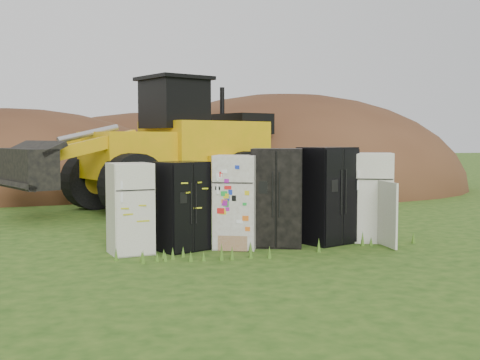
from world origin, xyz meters
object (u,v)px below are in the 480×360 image
object	(u,v)px
fridge_open_door	(371,197)
wheel_loader	(145,143)
fridge_black_side	(182,206)
fridge_black_right	(327,195)
fridge_leftmost	(130,208)
fridge_dark_mid	(277,197)
fridge_sticker	(236,202)

from	to	relation	value
fridge_open_door	wheel_loader	bearing A→B (deg)	144.39
fridge_black_side	fridge_black_right	bearing A→B (deg)	-25.37
fridge_leftmost	wheel_loader	world-z (taller)	wheel_loader
fridge_black_side	fridge_dark_mid	bearing A→B (deg)	-25.85
fridge_dark_mid	wheel_loader	bearing A→B (deg)	127.26
fridge_black_side	fridge_dark_mid	xyz separation A→B (m)	(1.88, -0.04, 0.12)
fridge_leftmost	fridge_black_right	world-z (taller)	fridge_black_right
fridge_sticker	fridge_black_right	distance (m)	1.90
fridge_dark_mid	fridge_open_door	world-z (taller)	fridge_dark_mid
fridge_open_door	wheel_loader	size ratio (longest dim) A/B	0.22
fridge_black_side	fridge_dark_mid	world-z (taller)	fridge_dark_mid
fridge_black_side	fridge_sticker	xyz separation A→B (m)	(1.04, -0.04, 0.06)
fridge_black_side	wheel_loader	size ratio (longest dim) A/B	0.21
fridge_sticker	wheel_loader	size ratio (longest dim) A/B	0.22
fridge_leftmost	wheel_loader	size ratio (longest dim) A/B	0.20
fridge_black_right	wheel_loader	world-z (taller)	wheel_loader
fridge_leftmost	fridge_black_side	distance (m)	0.96
fridge_dark_mid	wheel_loader	world-z (taller)	wheel_loader
fridge_sticker	fridge_open_door	xyz separation A→B (m)	(2.87, -0.02, 0.01)
fridge_black_side	wheel_loader	world-z (taller)	wheel_loader
fridge_sticker	fridge_dark_mid	size ratio (longest dim) A/B	0.93
fridge_leftmost	wheel_loader	distance (m)	6.69
fridge_leftmost	fridge_black_right	xyz separation A→B (m)	(3.90, 0.03, 0.14)
fridge_dark_mid	wheel_loader	size ratio (longest dim) A/B	0.24
fridge_sticker	wheel_loader	distance (m)	6.63
fridge_leftmost	fridge_dark_mid	distance (m)	2.84
fridge_black_side	fridge_open_door	world-z (taller)	fridge_open_door
fridge_leftmost	fridge_black_side	bearing A→B (deg)	-5.61
fridge_black_side	wheel_loader	xyz separation A→B (m)	(0.12, 6.43, 1.13)
fridge_black_side	fridge_open_door	bearing A→B (deg)	-25.53
fridge_sticker	fridge_black_side	bearing A→B (deg)	-158.26
fridge_leftmost	fridge_black_right	bearing A→B (deg)	-9.23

